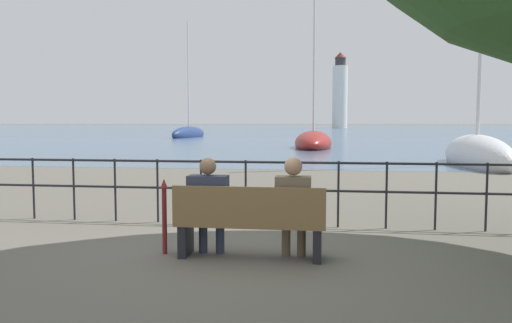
% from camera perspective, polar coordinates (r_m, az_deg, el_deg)
% --- Properties ---
extents(ground_plane, '(1000.00, 1000.00, 0.00)m').
position_cam_1_polar(ground_plane, '(6.24, -0.65, -10.90)').
color(ground_plane, '#605B51').
extents(harbor_water, '(600.00, 300.00, 0.01)m').
position_cam_1_polar(harbor_water, '(167.35, 7.64, 3.88)').
color(harbor_water, '#47607A').
rests_on(harbor_water, ground_plane).
extents(park_bench, '(1.83, 0.45, 0.90)m').
position_cam_1_polar(park_bench, '(6.07, -0.74, -7.11)').
color(park_bench, brown).
rests_on(park_bench, ground_plane).
extents(seated_person_left, '(0.49, 0.35, 1.22)m').
position_cam_1_polar(seated_person_left, '(6.20, -5.42, -4.64)').
color(seated_person_left, '#2D3347').
rests_on(seated_person_left, ground_plane).
extents(seated_person_right, '(0.42, 0.35, 1.24)m').
position_cam_1_polar(seated_person_right, '(6.05, 4.28, -4.77)').
color(seated_person_right, brown).
rests_on(seated_person_right, ground_plane).
extents(promenade_railing, '(11.12, 0.04, 1.05)m').
position_cam_1_polar(promenade_railing, '(8.00, 1.43, -2.41)').
color(promenade_railing, black).
rests_on(promenade_railing, ground_plane).
extents(closed_umbrella, '(0.09, 0.09, 0.95)m').
position_cam_1_polar(closed_umbrella, '(6.40, -10.43, -5.70)').
color(closed_umbrella, maroon).
rests_on(closed_umbrella, ground_plane).
extents(sailboat_1, '(1.73, 6.81, 12.72)m').
position_cam_1_polar(sailboat_1, '(20.88, 23.92, 0.69)').
color(sailboat_1, silver).
rests_on(sailboat_1, ground_plane).
extents(sailboat_2, '(2.45, 8.24, 10.47)m').
position_cam_1_polar(sailboat_2, '(33.08, 6.57, 2.19)').
color(sailboat_2, maroon).
rests_on(sailboat_2, ground_plane).
extents(sailboat_3, '(2.71, 8.28, 13.13)m').
position_cam_1_polar(sailboat_3, '(55.73, -7.69, 3.17)').
color(sailboat_3, navy).
rests_on(sailboat_3, ground_plane).
extents(harbor_lighthouse, '(4.27, 4.27, 21.69)m').
position_cam_1_polar(harbor_lighthouse, '(146.34, 9.57, 7.73)').
color(harbor_lighthouse, white).
rests_on(harbor_lighthouse, ground_plane).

